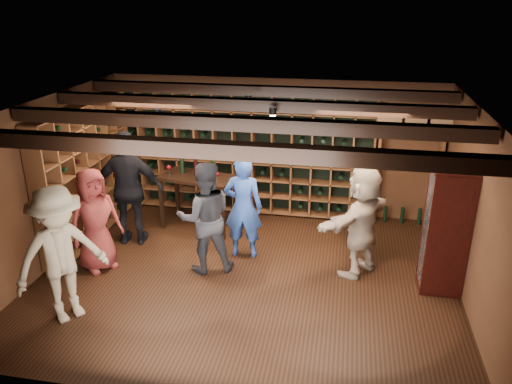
% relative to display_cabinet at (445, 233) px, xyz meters
% --- Properties ---
extents(ground, '(6.00, 6.00, 0.00)m').
position_rel_display_cabinet_xyz_m(ground, '(-2.71, -0.20, -0.86)').
color(ground, black).
rests_on(ground, ground).
extents(room_shell, '(6.00, 6.00, 6.00)m').
position_rel_display_cabinet_xyz_m(room_shell, '(-2.71, -0.15, 1.56)').
color(room_shell, '#4D2D1A').
rests_on(room_shell, ground).
extents(wine_rack_back, '(4.65, 0.30, 2.20)m').
position_rel_display_cabinet_xyz_m(wine_rack_back, '(-3.24, 2.13, 0.29)').
color(wine_rack_back, brown).
rests_on(wine_rack_back, ground).
extents(wine_rack_left, '(0.30, 2.65, 2.20)m').
position_rel_display_cabinet_xyz_m(wine_rack_left, '(-5.54, 0.62, 0.29)').
color(wine_rack_left, brown).
rests_on(wine_rack_left, ground).
extents(crate_shelf, '(1.20, 0.32, 2.07)m').
position_rel_display_cabinet_xyz_m(crate_shelf, '(-0.31, 2.12, 0.71)').
color(crate_shelf, brown).
rests_on(crate_shelf, ground).
extents(display_cabinet, '(0.55, 0.50, 1.75)m').
position_rel_display_cabinet_xyz_m(display_cabinet, '(0.00, 0.00, 0.00)').
color(display_cabinet, black).
rests_on(display_cabinet, ground).
extents(man_blue_shirt, '(0.61, 0.41, 1.64)m').
position_rel_display_cabinet_xyz_m(man_blue_shirt, '(-2.89, 0.44, -0.04)').
color(man_blue_shirt, navy).
rests_on(man_blue_shirt, ground).
extents(man_grey_suit, '(1.00, 0.89, 1.69)m').
position_rel_display_cabinet_xyz_m(man_grey_suit, '(-3.35, -0.09, -0.01)').
color(man_grey_suit, black).
rests_on(man_grey_suit, ground).
extents(guest_red_floral, '(0.87, 0.92, 1.58)m').
position_rel_display_cabinet_xyz_m(guest_red_floral, '(-4.95, -0.35, -0.07)').
color(guest_red_floral, maroon).
rests_on(guest_red_floral, ground).
extents(guest_woman_black, '(1.16, 0.60, 1.90)m').
position_rel_display_cabinet_xyz_m(guest_woman_black, '(-4.78, 0.53, 0.09)').
color(guest_woman_black, black).
rests_on(guest_woman_black, ground).
extents(guest_khaki, '(1.23, 1.32, 1.79)m').
position_rel_display_cabinet_xyz_m(guest_khaki, '(-4.76, -1.58, 0.04)').
color(guest_khaki, gray).
rests_on(guest_khaki, ground).
extents(guest_beige, '(1.29, 1.55, 1.66)m').
position_rel_display_cabinet_xyz_m(guest_beige, '(-1.11, 0.24, -0.02)').
color(guest_beige, tan).
rests_on(guest_beige, ground).
extents(tasting_table, '(1.38, 0.88, 1.24)m').
position_rel_display_cabinet_xyz_m(tasting_table, '(-3.87, 1.28, -0.01)').
color(tasting_table, black).
rests_on(tasting_table, ground).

